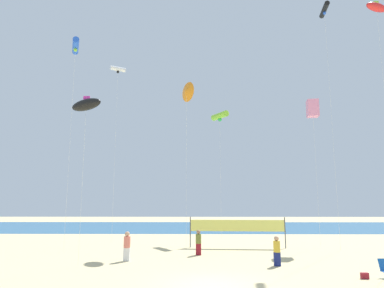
{
  "coord_description": "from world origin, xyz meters",
  "views": [
    {
      "loc": [
        -0.64,
        -16.02,
        3.84
      ],
      "look_at": [
        -0.94,
        9.03,
        7.91
      ],
      "focal_mm": 31.81,
      "sensor_mm": 36.0,
      "label": 1
    }
  ],
  "objects_px": {
    "kite_lime_tube": "(220,116)",
    "kite_black_inflatable": "(86,105)",
    "kite_pink_box": "(313,109)",
    "kite_black_tube": "(324,11)",
    "kite_orange_delta": "(187,92)",
    "kite_blue_tube": "(76,46)",
    "kite_white_tube": "(118,70)",
    "beach_handbag": "(365,276)",
    "beachgoer_olive_shirt": "(198,242)",
    "beachgoer_coral_shirt": "(127,245)",
    "kite_red_inflatable": "(377,8)",
    "volleyball_net": "(237,227)",
    "beachgoer_mustard_shirt": "(277,250)"
  },
  "relations": [
    {
      "from": "kite_lime_tube",
      "to": "kite_black_inflatable",
      "type": "height_order",
      "value": "kite_lime_tube"
    },
    {
      "from": "kite_pink_box",
      "to": "kite_black_tube",
      "type": "height_order",
      "value": "kite_black_tube"
    },
    {
      "from": "kite_orange_delta",
      "to": "kite_blue_tube",
      "type": "xyz_separation_m",
      "value": [
        -9.01,
        -2.57,
        3.05
      ]
    },
    {
      "from": "kite_white_tube",
      "to": "beach_handbag",
      "type": "bearing_deg",
      "value": -41.14
    },
    {
      "from": "beach_handbag",
      "to": "kite_pink_box",
      "type": "xyz_separation_m",
      "value": [
        2.22,
        12.13,
        11.7
      ]
    },
    {
      "from": "kite_white_tube",
      "to": "kite_black_inflatable",
      "type": "distance_m",
      "value": 12.96
    },
    {
      "from": "beachgoer_olive_shirt",
      "to": "kite_white_tube",
      "type": "height_order",
      "value": "kite_white_tube"
    },
    {
      "from": "kite_black_inflatable",
      "to": "beach_handbag",
      "type": "bearing_deg",
      "value": -10.19
    },
    {
      "from": "kite_orange_delta",
      "to": "kite_black_tube",
      "type": "relative_size",
      "value": 0.7
    },
    {
      "from": "beachgoer_coral_shirt",
      "to": "kite_lime_tube",
      "type": "bearing_deg",
      "value": 1.26
    },
    {
      "from": "kite_red_inflatable",
      "to": "kite_white_tube",
      "type": "distance_m",
      "value": 22.61
    },
    {
      "from": "kite_blue_tube",
      "to": "kite_white_tube",
      "type": "bearing_deg",
      "value": 66.93
    },
    {
      "from": "kite_red_inflatable",
      "to": "kite_pink_box",
      "type": "xyz_separation_m",
      "value": [
        -3.28,
        5.67,
        -6.34
      ]
    },
    {
      "from": "beachgoer_olive_shirt",
      "to": "kite_black_tube",
      "type": "height_order",
      "value": "kite_black_tube"
    },
    {
      "from": "kite_red_inflatable",
      "to": "kite_lime_tube",
      "type": "distance_m",
      "value": 16.43
    },
    {
      "from": "volleyball_net",
      "to": "kite_white_tube",
      "type": "relative_size",
      "value": 0.46
    },
    {
      "from": "beachgoer_olive_shirt",
      "to": "kite_red_inflatable",
      "type": "xyz_separation_m",
      "value": [
        13.57,
        -0.58,
        17.28
      ]
    },
    {
      "from": "kite_orange_delta",
      "to": "kite_black_inflatable",
      "type": "relative_size",
      "value": 1.38
    },
    {
      "from": "beach_handbag",
      "to": "kite_pink_box",
      "type": "bearing_deg",
      "value": 79.62
    },
    {
      "from": "beachgoer_mustard_shirt",
      "to": "kite_pink_box",
      "type": "distance_m",
      "value": 15.24
    },
    {
      "from": "beachgoer_mustard_shirt",
      "to": "kite_black_inflatable",
      "type": "relative_size",
      "value": 0.17
    },
    {
      "from": "beachgoer_olive_shirt",
      "to": "kite_pink_box",
      "type": "height_order",
      "value": "kite_pink_box"
    },
    {
      "from": "kite_white_tube",
      "to": "kite_black_tube",
      "type": "bearing_deg",
      "value": -13.25
    },
    {
      "from": "beachgoer_coral_shirt",
      "to": "kite_lime_tube",
      "type": "distance_m",
      "value": 18.11
    },
    {
      "from": "volleyball_net",
      "to": "kite_pink_box",
      "type": "distance_m",
      "value": 12.55
    },
    {
      "from": "beachgoer_olive_shirt",
      "to": "volleyball_net",
      "type": "height_order",
      "value": "volleyball_net"
    },
    {
      "from": "volleyball_net",
      "to": "kite_orange_delta",
      "type": "bearing_deg",
      "value": 174.31
    },
    {
      "from": "kite_pink_box",
      "to": "kite_orange_delta",
      "type": "relative_size",
      "value": 0.9
    },
    {
      "from": "beachgoer_olive_shirt",
      "to": "kite_blue_tube",
      "type": "distance_m",
      "value": 18.28
    },
    {
      "from": "beachgoer_olive_shirt",
      "to": "kite_lime_tube",
      "type": "relative_size",
      "value": 0.13
    },
    {
      "from": "kite_red_inflatable",
      "to": "kite_pink_box",
      "type": "height_order",
      "value": "kite_red_inflatable"
    },
    {
      "from": "kite_red_inflatable",
      "to": "kite_black_inflatable",
      "type": "relative_size",
      "value": 1.85
    },
    {
      "from": "volleyball_net",
      "to": "kite_red_inflatable",
      "type": "distance_m",
      "value": 20.01
    },
    {
      "from": "beachgoer_olive_shirt",
      "to": "kite_orange_delta",
      "type": "xyz_separation_m",
      "value": [
        -0.97,
        4.03,
        12.19
      ]
    },
    {
      "from": "kite_orange_delta",
      "to": "kite_white_tube",
      "type": "height_order",
      "value": "kite_white_tube"
    },
    {
      "from": "beachgoer_olive_shirt",
      "to": "kite_black_inflatable",
      "type": "bearing_deg",
      "value": -1.5
    },
    {
      "from": "beach_handbag",
      "to": "kite_red_inflatable",
      "type": "xyz_separation_m",
      "value": [
        5.51,
        6.46,
        18.04
      ]
    },
    {
      "from": "kite_black_tube",
      "to": "kite_white_tube",
      "type": "relative_size",
      "value": 1.21
    },
    {
      "from": "volleyball_net",
      "to": "kite_blue_tube",
      "type": "distance_m",
      "value": 19.7
    },
    {
      "from": "volleyball_net",
      "to": "kite_black_inflatable",
      "type": "distance_m",
      "value": 15.09
    },
    {
      "from": "kite_red_inflatable",
      "to": "kite_orange_delta",
      "type": "bearing_deg",
      "value": 162.41
    },
    {
      "from": "beachgoer_mustard_shirt",
      "to": "kite_orange_delta",
      "type": "distance_m",
      "value": 15.54
    },
    {
      "from": "kite_lime_tube",
      "to": "kite_black_tube",
      "type": "distance_m",
      "value": 13.51
    },
    {
      "from": "kite_blue_tube",
      "to": "kite_white_tube",
      "type": "xyz_separation_m",
      "value": [
        2.26,
        5.3,
        0.07
      ]
    },
    {
      "from": "kite_black_inflatable",
      "to": "kite_pink_box",
      "type": "bearing_deg",
      "value": 28.76
    },
    {
      "from": "volleyball_net",
      "to": "kite_orange_delta",
      "type": "distance_m",
      "value": 12.19
    },
    {
      "from": "kite_blue_tube",
      "to": "kite_black_tube",
      "type": "bearing_deg",
      "value": 2.56
    },
    {
      "from": "kite_lime_tube",
      "to": "kite_pink_box",
      "type": "xyz_separation_m",
      "value": [
        7.96,
        -4.8,
        -0.53
      ]
    },
    {
      "from": "kite_lime_tube",
      "to": "kite_black_tube",
      "type": "xyz_separation_m",
      "value": [
        8.5,
        -7.51,
        7.35
      ]
    },
    {
      "from": "beachgoer_coral_shirt",
      "to": "kite_blue_tube",
      "type": "distance_m",
      "value": 16.59
    }
  ]
}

